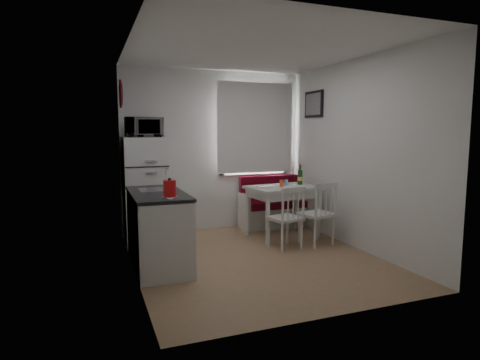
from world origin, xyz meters
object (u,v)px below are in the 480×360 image
at_px(kitchen_counter, 158,229).
at_px(chair_right, 320,207).
at_px(fridge, 145,189).
at_px(microwave, 144,127).
at_px(dining_table, 283,192).
at_px(bench, 274,210).
at_px(kettle, 170,189).
at_px(chair_left, 288,211).
at_px(wine_bottle, 300,174).

xyz_separation_m(kitchen_counter, chair_right, (2.28, 0.05, 0.11)).
relative_size(fridge, microwave, 2.94).
bearing_deg(fridge, dining_table, -14.92).
distance_m(kitchen_counter, fridge, 1.28).
xyz_separation_m(bench, kettle, (-2.14, -1.89, 0.72)).
height_order(bench, chair_left, chair_left).
bearing_deg(bench, chair_left, -107.68).
distance_m(chair_left, microwave, 2.39).
bearing_deg(microwave, bench, 4.16).
relative_size(chair_left, fridge, 0.31).
bearing_deg(microwave, chair_right, -26.97).
bearing_deg(bench, kitchen_counter, -148.32).
xyz_separation_m(chair_left, microwave, (-1.76, 1.14, 1.14)).
distance_m(dining_table, kettle, 2.36).
height_order(kitchen_counter, dining_table, kitchen_counter).
distance_m(chair_right, wine_bottle, 0.86).
xyz_separation_m(chair_left, wine_bottle, (0.60, 0.76, 0.40)).
xyz_separation_m(fridge, kettle, (0.03, -1.78, 0.24)).
distance_m(chair_left, kettle, 1.88).
bearing_deg(kettle, chair_left, 18.73).
bearing_deg(wine_bottle, kitchen_counter, -161.19).
bearing_deg(chair_right, wine_bottle, 71.05).
height_order(kitchen_counter, fridge, fridge).
distance_m(bench, fridge, 2.23).
bearing_deg(fridge, kitchen_counter, -90.90).
bearing_deg(wine_bottle, fridge, 169.55).
bearing_deg(bench, fridge, -177.16).
bearing_deg(microwave, kitchen_counter, -90.94).
height_order(bench, fridge, fridge).
xyz_separation_m(kitchen_counter, dining_table, (2.03, 0.71, 0.24)).
height_order(kitchen_counter, chair_right, kitchen_counter).
bearing_deg(kettle, dining_table, 32.21).
bearing_deg(dining_table, wine_bottle, 8.86).
bearing_deg(dining_table, kitchen_counter, -167.79).
bearing_deg(chair_left, fridge, 135.56).
height_order(kitchen_counter, microwave, microwave).
distance_m(bench, chair_left, 1.39).
bearing_deg(bench, kettle, -138.61).
xyz_separation_m(bench, microwave, (-2.17, -0.16, 1.39)).
bearing_deg(chair_left, microwave, 136.69).
height_order(bench, dining_table, bench).
relative_size(kitchen_counter, fridge, 0.86).
relative_size(bench, kettle, 5.52).
xyz_separation_m(chair_right, kettle, (-2.23, -0.58, 0.45)).
bearing_deg(chair_right, kitchen_counter, 169.67).
height_order(chair_left, chair_right, chair_right).
distance_m(dining_table, microwave, 2.29).
bearing_deg(chair_left, dining_table, 59.02).
distance_m(fridge, microwave, 0.91).
xyz_separation_m(dining_table, wine_bottle, (0.35, 0.10, 0.25)).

